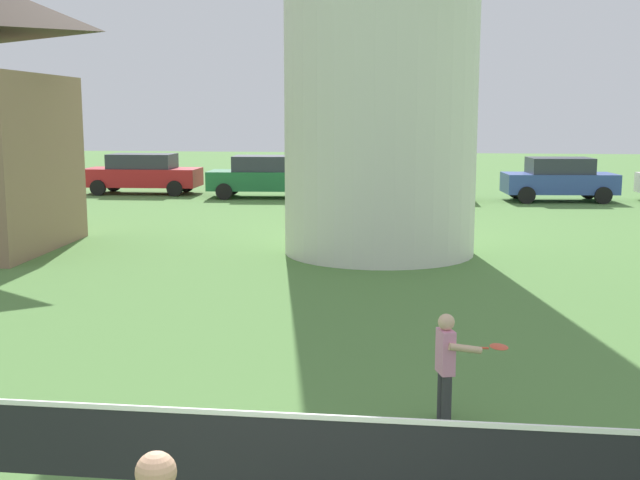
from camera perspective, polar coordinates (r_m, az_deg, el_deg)
name	(u,v)px	position (r m, az deg, el deg)	size (l,w,h in m)	color
tennis_net	(285,452)	(6.03, -2.50, -14.95)	(5.26, 0.06, 1.10)	black
player_far	(448,361)	(8.29, 9.15, -8.53)	(0.75, 0.37, 1.14)	#333338
parked_car_red	(143,173)	(31.94, -12.57, 4.70)	(4.47, 1.99, 1.56)	red
parked_car_green	(266,176)	(29.83, -3.86, 4.60)	(4.38, 2.12, 1.56)	#1E6638
parked_car_mustard	(415,178)	(28.94, 6.83, 4.41)	(4.10, 2.04, 1.56)	#999919
parked_car_blue	(559,179)	(29.78, 16.74, 4.22)	(4.03, 2.18, 1.56)	#334C99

